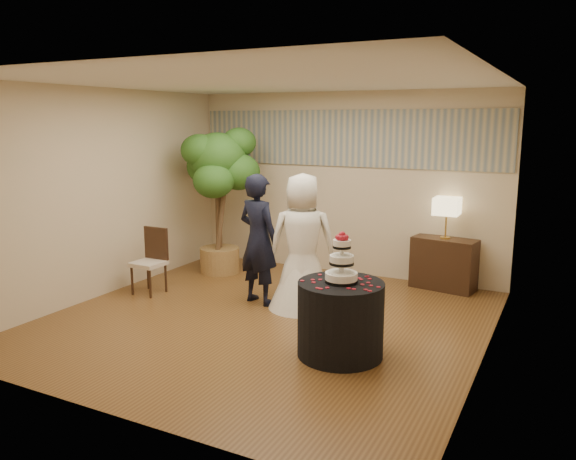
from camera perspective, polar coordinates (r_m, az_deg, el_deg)
The scene contains 15 objects.
floor at distance 6.85m, azimuth -2.30°, elevation -9.16°, with size 5.00×5.00×0.00m, color brown.
ceiling at distance 6.44m, azimuth -2.50°, elevation 14.91°, with size 5.00×5.00×0.00m, color white.
wall_back at distance 8.74m, azimuth 5.72°, elevation 4.67°, with size 5.00×0.06×2.80m, color beige.
wall_front at distance 4.53m, azimuth -18.15°, elevation -1.82°, with size 5.00×0.06×2.80m, color beige.
wall_left at distance 8.02m, azimuth -18.17°, elevation 3.59°, with size 0.06×5.00×2.80m, color beige.
wall_right at distance 5.71m, azimuth 19.99°, elevation 0.65°, with size 0.06×5.00×2.80m, color beige.
mural_border at distance 8.68m, azimuth 5.76°, elevation 9.25°, with size 4.90×0.02×0.85m, color gray.
groom at distance 7.27m, azimuth -3.01°, elevation -0.96°, with size 0.62×0.41×1.71m, color black.
bride at distance 7.07m, azimuth 1.49°, elevation -1.19°, with size 0.87×0.87×1.73m, color white.
cake_table at distance 5.78m, azimuth 5.36°, elevation -9.00°, with size 0.88×0.88×0.77m, color black.
wedding_cake at distance 5.59m, azimuth 5.48°, elevation -2.76°, with size 0.33×0.33×0.52m, color white, non-canonical shape.
console at distance 8.28m, azimuth 15.55°, elevation -3.32°, with size 0.88×0.39×0.74m, color #301D11.
table_lamp at distance 8.15m, azimuth 15.79°, elevation 1.17°, with size 0.34×0.34×0.58m, color beige, non-canonical shape.
ficus_tree at distance 8.77m, azimuth -7.09°, elevation 3.05°, with size 1.10×1.10×2.31m, color #2C5D1D, non-canonical shape.
side_chair at distance 7.98m, azimuth -14.01°, elevation -3.14°, with size 0.42×0.44×0.91m, color #301D11, non-canonical shape.
Camera 1 is at (3.17, -5.59, 2.37)m, focal length 35.00 mm.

